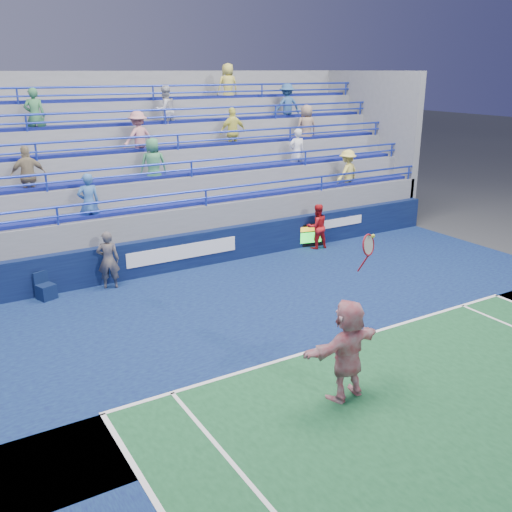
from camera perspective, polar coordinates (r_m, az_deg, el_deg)
ground at (r=13.21m, az=8.38°, el=-8.62°), size 120.00×120.00×0.00m
sponsor_wall at (r=18.10m, az=-4.59°, el=0.90°), size 18.00×0.32×1.10m
bleacher_stand at (r=21.18m, az=-9.29°, el=6.07°), size 18.00×5.61×6.13m
serve_speed_board at (r=19.87m, az=5.15°, el=2.06°), size 1.19×0.39×0.82m
judge_chair at (r=16.36m, az=-20.26°, el=-3.27°), size 0.54×0.55×0.75m
tennis_player at (r=10.78m, az=9.14°, el=-9.22°), size 1.88×0.79×3.16m
line_judge at (r=16.44m, az=-14.55°, el=-0.39°), size 0.71×0.58×1.67m
ball_girl at (r=19.65m, az=6.12°, el=2.95°), size 0.84×0.70×1.56m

